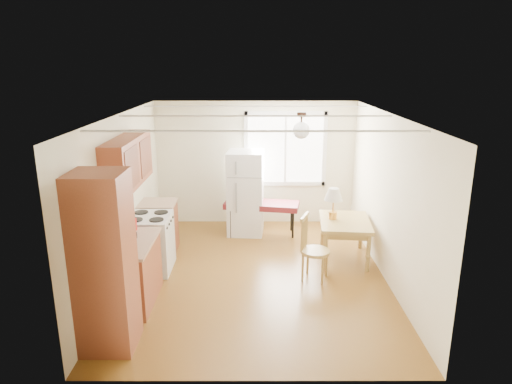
{
  "coord_description": "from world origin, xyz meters",
  "views": [
    {
      "loc": [
        -0.0,
        -6.56,
        3.22
      ],
      "look_at": [
        0.01,
        0.72,
        1.15
      ],
      "focal_mm": 32.0,
      "sensor_mm": 36.0,
      "label": 1
    }
  ],
  "objects_px": {
    "refrigerator": "(246,193)",
    "bench": "(262,206)",
    "chair": "(309,243)",
    "dining_table": "(345,226)"
  },
  "relations": [
    {
      "from": "refrigerator",
      "to": "chair",
      "type": "bearing_deg",
      "value": -58.79
    },
    {
      "from": "refrigerator",
      "to": "bench",
      "type": "xyz_separation_m",
      "value": [
        0.31,
        -0.1,
        -0.23
      ]
    },
    {
      "from": "bench",
      "to": "chair",
      "type": "distance_m",
      "value": 2.01
    },
    {
      "from": "dining_table",
      "to": "chair",
      "type": "height_order",
      "value": "chair"
    },
    {
      "from": "bench",
      "to": "dining_table",
      "type": "relative_size",
      "value": 1.27
    },
    {
      "from": "bench",
      "to": "dining_table",
      "type": "bearing_deg",
      "value": -29.42
    },
    {
      "from": "bench",
      "to": "dining_table",
      "type": "xyz_separation_m",
      "value": [
        1.38,
        -1.13,
        -0.0
      ]
    },
    {
      "from": "refrigerator",
      "to": "chair",
      "type": "distance_m",
      "value": 2.23
    },
    {
      "from": "refrigerator",
      "to": "dining_table",
      "type": "xyz_separation_m",
      "value": [
        1.69,
        -1.23,
        -0.23
      ]
    },
    {
      "from": "chair",
      "to": "bench",
      "type": "bearing_deg",
      "value": 131.24
    }
  ]
}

